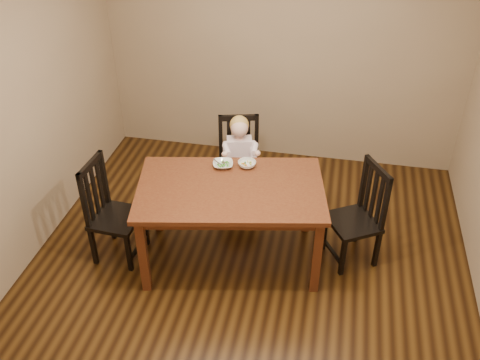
% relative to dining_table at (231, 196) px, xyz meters
% --- Properties ---
extents(room, '(4.01, 4.01, 2.71)m').
position_rel_dining_table_xyz_m(room, '(0.18, -0.06, 0.64)').
color(room, '#472B0F').
rests_on(room, ground).
extents(dining_table, '(1.76, 1.25, 0.80)m').
position_rel_dining_table_xyz_m(dining_table, '(0.00, 0.00, 0.00)').
color(dining_table, '#491E11').
rests_on(dining_table, room).
extents(chair_child, '(0.51, 0.50, 0.98)m').
position_rel_dining_table_xyz_m(chair_child, '(-0.10, 0.86, -0.24)').
color(chair_child, black).
rests_on(chair_child, room).
extents(chair_left, '(0.44, 0.46, 1.00)m').
position_rel_dining_table_xyz_m(chair_left, '(-1.07, -0.15, -0.23)').
color(chair_left, black).
rests_on(chair_left, room).
extents(chair_right, '(0.56, 0.57, 0.98)m').
position_rel_dining_table_xyz_m(chair_right, '(1.12, 0.24, -0.24)').
color(chair_right, black).
rests_on(chair_right, room).
extents(toddler, '(0.42, 0.48, 0.56)m').
position_rel_dining_table_xyz_m(toddler, '(-0.09, 0.81, -0.09)').
color(toddler, white).
rests_on(toddler, chair_child).
extents(bowl_peas, '(0.22, 0.22, 0.04)m').
position_rel_dining_table_xyz_m(bowl_peas, '(-0.13, 0.30, 0.12)').
color(bowl_peas, silver).
rests_on(bowl_peas, dining_table).
extents(bowl_veg, '(0.17, 0.17, 0.05)m').
position_rel_dining_table_xyz_m(bowl_veg, '(0.08, 0.35, 0.12)').
color(bowl_veg, silver).
rests_on(bowl_veg, dining_table).
extents(fork, '(0.11, 0.07, 0.05)m').
position_rel_dining_table_xyz_m(fork, '(-0.17, 0.28, 0.14)').
color(fork, silver).
rests_on(fork, bowl_peas).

